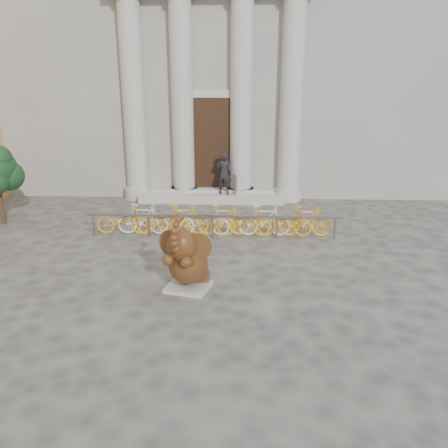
{
  "coord_description": "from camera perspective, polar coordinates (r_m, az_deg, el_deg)",
  "views": [
    {
      "loc": [
        1.37,
        -8.46,
        4.39
      ],
      "look_at": [
        0.85,
        2.44,
        1.1
      ],
      "focal_mm": 35.0,
      "sensor_mm": 36.0,
      "label": 1
    }
  ],
  "objects": [
    {
      "name": "elephant_statue",
      "position": [
        10.05,
        -4.82,
        -4.89
      ],
      "size": [
        1.24,
        1.5,
        1.9
      ],
      "rotation": [
        0.0,
        0.0,
        -0.26
      ],
      "color": "#A8A59E",
      "rests_on": "ground"
    },
    {
      "name": "classical_building",
      "position": [
        23.49,
        -0.67,
        20.67
      ],
      "size": [
        22.0,
        10.7,
        12.0
      ],
      "color": "gray",
      "rests_on": "ground"
    },
    {
      "name": "balustrade_post",
      "position": [
        17.93,
        1.96,
        5.15
      ],
      "size": [
        0.37,
        0.37,
        0.91
      ],
      "color": "#A8A59E",
      "rests_on": "entrance_steps"
    },
    {
      "name": "bike_rack",
      "position": [
        13.9,
        -1.48,
        0.52
      ],
      "size": [
        8.0,
        0.53,
        1.0
      ],
      "color": "slate",
      "rests_on": "ground"
    },
    {
      "name": "ground",
      "position": [
        9.63,
        -5.84,
        -10.45
      ],
      "size": [
        80.0,
        80.0,
        0.0
      ],
      "primitive_type": "plane",
      "color": "#474442",
      "rests_on": "ground"
    },
    {
      "name": "entrance_steps",
      "position": [
        18.4,
        -1.62,
        3.54
      ],
      "size": [
        6.0,
        1.2,
        0.36
      ],
      "primitive_type": "cube",
      "color": "#A8A59E",
      "rests_on": "ground"
    },
    {
      "name": "pedestrian",
      "position": [
        17.98,
        -0.01,
        6.63
      ],
      "size": [
        0.69,
        0.51,
        1.72
      ],
      "primitive_type": "imported",
      "rotation": [
        0.0,
        0.0,
        2.97
      ],
      "color": "black",
      "rests_on": "entrance_steps"
    }
  ]
}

